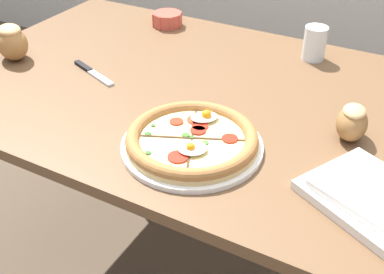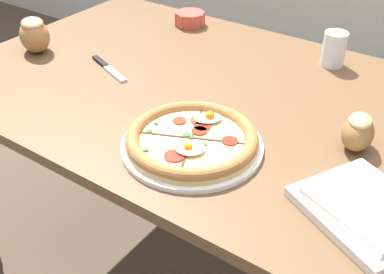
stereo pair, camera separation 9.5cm
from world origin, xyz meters
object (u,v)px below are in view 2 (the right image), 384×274
object	(u,v)px
ramekin_bowl	(190,18)
napkin_folded	(367,209)
bread_piece_far	(34,34)
water_glass	(334,51)
dining_table	(228,124)
knife_main	(108,68)
bread_piece_mid	(358,131)
pizza	(192,140)

from	to	relation	value
ramekin_bowl	napkin_folded	distance (m)	1.02
bread_piece_far	water_glass	xyz separation A→B (m)	(0.80, 0.44, -0.01)
water_glass	napkin_folded	bearing A→B (deg)	-62.90
dining_table	napkin_folded	bearing A→B (deg)	-28.32
bread_piece_far	water_glass	world-z (taller)	bread_piece_far
napkin_folded	knife_main	world-z (taller)	napkin_folded
bread_piece_mid	water_glass	distance (m)	0.43
knife_main	bread_piece_far	bearing A→B (deg)	-152.56
dining_table	bread_piece_far	world-z (taller)	bread_piece_far
dining_table	ramekin_bowl	size ratio (longest dim) A/B	14.78
napkin_folded	ramekin_bowl	bearing A→B (deg)	144.18
water_glass	ramekin_bowl	bearing A→B (deg)	178.07
napkin_folded	water_glass	xyz separation A→B (m)	(-0.30, 0.58, 0.03)
napkin_folded	knife_main	distance (m)	0.84
napkin_folded	bread_piece_mid	world-z (taller)	bread_piece_mid
bread_piece_mid	water_glass	world-z (taller)	water_glass
pizza	bread_piece_far	size ratio (longest dim) A/B	2.19
napkin_folded	bread_piece_far	xyz separation A→B (m)	(-1.10, 0.14, 0.04)
bread_piece_far	ramekin_bowl	bearing A→B (deg)	59.58
napkin_folded	bread_piece_far	distance (m)	1.11
dining_table	ramekin_bowl	bearing A→B (deg)	136.84
bread_piece_mid	knife_main	size ratio (longest dim) A/B	0.56
ramekin_bowl	bread_piece_far	distance (m)	0.53
knife_main	dining_table	bearing A→B (deg)	30.85
pizza	napkin_folded	distance (m)	0.40
ramekin_bowl	knife_main	distance (m)	0.43
dining_table	napkin_folded	xyz separation A→B (m)	(0.45, -0.24, 0.10)
knife_main	water_glass	world-z (taller)	water_glass
dining_table	knife_main	distance (m)	0.39
napkin_folded	dining_table	bearing A→B (deg)	151.68
pizza	napkin_folded	world-z (taller)	pizza
bread_piece_mid	bread_piece_far	xyz separation A→B (m)	(-1.01, -0.06, 0.01)
napkin_folded	water_glass	world-z (taller)	water_glass
dining_table	water_glass	distance (m)	0.40
pizza	bread_piece_far	bearing A→B (deg)	168.00
dining_table	pizza	xyz separation A→B (m)	(0.05, -0.25, 0.11)
pizza	knife_main	xyz separation A→B (m)	(-0.43, 0.18, -0.02)
pizza	knife_main	distance (m)	0.47
napkin_folded	water_glass	size ratio (longest dim) A/B	3.00
pizza	water_glass	world-z (taller)	water_glass
ramekin_bowl	bread_piece_far	size ratio (longest dim) A/B	0.74
bread_piece_mid	water_glass	bearing A→B (deg)	118.35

